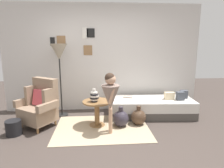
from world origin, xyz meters
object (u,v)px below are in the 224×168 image
object	(u,v)px
vase_striped	(94,96)
person_child	(110,95)
daybed	(151,107)
magazine_basket	(14,128)
demijohn_near	(121,118)
floor_lamp	(59,55)
side_table	(97,108)
armchair	(40,105)
book_on_daybed	(128,97)
demijohn_far	(138,117)

from	to	relation	value
vase_striped	person_child	distance (m)	0.44
daybed	magazine_basket	distance (m)	2.91
demijohn_near	floor_lamp	bearing A→B (deg)	150.16
person_child	demijohn_near	distance (m)	0.67
daybed	side_table	xyz separation A→B (m)	(-1.26, -0.48, 0.18)
magazine_basket	vase_striped	bearing A→B (deg)	9.99
floor_lamp	armchair	bearing A→B (deg)	-119.94
book_on_daybed	demijohn_near	bearing A→B (deg)	-109.94
book_on_daybed	person_child	bearing A→B (deg)	-116.35
book_on_daybed	demijohn_near	size ratio (longest dim) A/B	0.53
floor_lamp	demijohn_far	world-z (taller)	floor_lamp
armchair	vase_striped	distance (m)	1.12
demijohn_near	person_child	bearing A→B (deg)	-130.62
armchair	vase_striped	world-z (taller)	armchair
demijohn_far	magazine_basket	distance (m)	2.41
book_on_daybed	demijohn_near	distance (m)	0.81
magazine_basket	person_child	bearing A→B (deg)	-1.29
vase_striped	daybed	bearing A→B (deg)	21.69
armchair	side_table	size ratio (longest dim) A/B	1.68
floor_lamp	demijohn_near	distance (m)	1.95
demijohn_near	magazine_basket	bearing A→B (deg)	-173.61
person_child	demijohn_near	xyz separation A→B (m)	(0.23, 0.27, -0.57)
daybed	demijohn_far	bearing A→B (deg)	-129.11
vase_striped	book_on_daybed	size ratio (longest dim) A/B	1.18
armchair	daybed	world-z (taller)	armchair
armchair	demijohn_near	bearing A→B (deg)	-6.13
demijohn_far	vase_striped	bearing A→B (deg)	-178.67
armchair	side_table	bearing A→B (deg)	-4.87
daybed	floor_lamp	world-z (taller)	floor_lamp
floor_lamp	demijohn_near	size ratio (longest dim) A/B	4.01
armchair	magazine_basket	world-z (taller)	armchair
daybed	magazine_basket	xyz separation A→B (m)	(-2.80, -0.78, -0.06)
armchair	book_on_daybed	size ratio (longest dim) A/B	4.41
person_child	magazine_basket	world-z (taller)	person_child
vase_striped	magazine_basket	xyz separation A→B (m)	(-1.49, -0.26, -0.49)
vase_striped	person_child	size ratio (longest dim) A/B	0.23
vase_striped	floor_lamp	world-z (taller)	floor_lamp
daybed	side_table	bearing A→B (deg)	-159.12
side_table	demijohn_near	size ratio (longest dim) A/B	1.40
daybed	person_child	distance (m)	1.41
side_table	demijohn_far	world-z (taller)	side_table
armchair	demijohn_far	distance (m)	2.02
daybed	magazine_basket	world-z (taller)	daybed
armchair	vase_striped	xyz separation A→B (m)	(1.10, -0.14, 0.19)
armchair	daybed	bearing A→B (deg)	9.06
demijohn_far	floor_lamp	bearing A→B (deg)	157.70
book_on_daybed	magazine_basket	bearing A→B (deg)	-157.29
vase_striped	floor_lamp	bearing A→B (deg)	137.37
daybed	person_child	bearing A→B (deg)	-140.85
side_table	floor_lamp	xyz separation A→B (m)	(-0.82, 0.67, 1.04)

